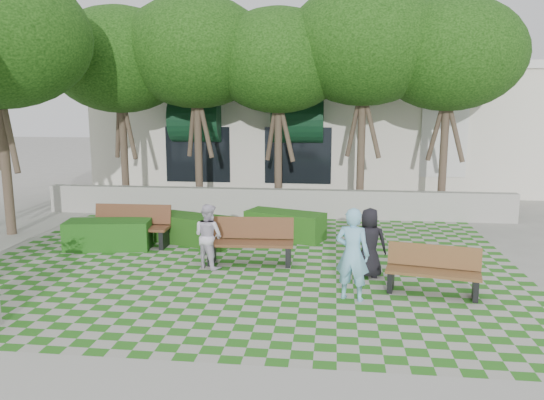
# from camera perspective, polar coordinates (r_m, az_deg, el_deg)

# --- Properties ---
(ground) EXTENTS (90.00, 90.00, 0.00)m
(ground) POSITION_cam_1_polar(r_m,az_deg,el_deg) (11.20, -3.47, -8.38)
(ground) COLOR gray
(ground) RESTS_ON ground
(lawn) EXTENTS (12.00, 12.00, 0.00)m
(lawn) POSITION_cam_1_polar(r_m,az_deg,el_deg) (12.14, -2.64, -6.86)
(lawn) COLOR #2B721E
(lawn) RESTS_ON ground
(retaining_wall) EXTENTS (15.00, 0.36, 0.90)m
(retaining_wall) POSITION_cam_1_polar(r_m,az_deg,el_deg) (17.04, 0.17, -0.31)
(retaining_wall) COLOR #9E9B93
(retaining_wall) RESTS_ON ground
(bench_east) EXTENTS (1.82, 0.92, 0.91)m
(bench_east) POSITION_cam_1_polar(r_m,az_deg,el_deg) (10.65, 16.92, -7.34)
(bench_east) COLOR brown
(bench_east) RESTS_ON ground
(bench_mid) EXTENTS (1.99, 0.75, 1.03)m
(bench_mid) POSITION_cam_1_polar(r_m,az_deg,el_deg) (12.07, -2.37, -4.53)
(bench_mid) COLOR #57341E
(bench_mid) RESTS_ON ground
(bench_west) EXTENTS (2.01, 0.70, 1.05)m
(bench_west) POSITION_cam_1_polar(r_m,az_deg,el_deg) (13.98, -14.95, -2.79)
(bench_west) COLOR #56301D
(bench_west) RESTS_ON ground
(hedge_midright) EXTENTS (2.26, 1.52, 0.73)m
(hedge_midright) POSITION_cam_1_polar(r_m,az_deg,el_deg) (14.27, 1.41, -2.74)
(hedge_midright) COLOR #1E5015
(hedge_midright) RESTS_ON ground
(hedge_midleft) EXTENTS (2.24, 1.51, 0.73)m
(hedge_midleft) POSITION_cam_1_polar(r_m,az_deg,el_deg) (13.93, -8.25, -3.18)
(hedge_midleft) COLOR #1A4512
(hedge_midleft) RESTS_ON ground
(hedge_west) EXTENTS (2.17, 1.13, 0.72)m
(hedge_west) POSITION_cam_1_polar(r_m,az_deg,el_deg) (13.90, -17.18, -3.58)
(hedge_west) COLOR #194D14
(hedge_west) RESTS_ON ground
(person_blue) EXTENTS (0.73, 0.58, 1.74)m
(person_blue) POSITION_cam_1_polar(r_m,az_deg,el_deg) (9.87, 8.64, -5.79)
(person_blue) COLOR #80C6E9
(person_blue) RESTS_ON ground
(person_dark) EXTENTS (0.75, 0.52, 1.47)m
(person_dark) POSITION_cam_1_polar(r_m,az_deg,el_deg) (11.24, 10.41, -4.56)
(person_dark) COLOR black
(person_dark) RESTS_ON ground
(person_white) EXTENTS (0.88, 0.82, 1.44)m
(person_white) POSITION_cam_1_polar(r_m,az_deg,el_deg) (11.78, -6.87, -3.86)
(person_white) COLOR silver
(person_white) RESTS_ON ground
(tree_row) EXTENTS (17.70, 13.40, 7.41)m
(tree_row) POSITION_cam_1_polar(r_m,az_deg,el_deg) (16.90, -6.45, 15.65)
(tree_row) COLOR #47382B
(tree_row) RESTS_ON ground
(building) EXTENTS (18.00, 8.92, 5.15)m
(building) POSITION_cam_1_polar(r_m,az_deg,el_deg) (24.56, 4.47, 7.77)
(building) COLOR silver
(building) RESTS_ON ground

